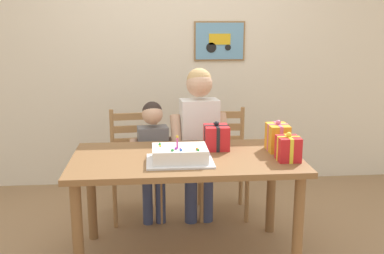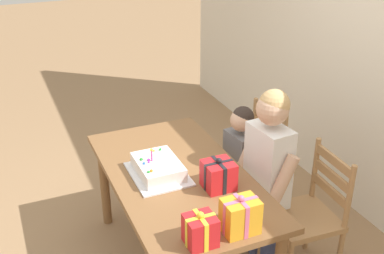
# 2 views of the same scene
# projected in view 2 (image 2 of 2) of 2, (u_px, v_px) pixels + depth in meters

# --- Properties ---
(dining_table) EXTENTS (1.57, 0.84, 0.75)m
(dining_table) POSITION_uv_depth(u_px,v_px,m) (179.00, 188.00, 3.15)
(dining_table) COLOR brown
(dining_table) RESTS_ON ground
(birthday_cake) EXTENTS (0.44, 0.34, 0.19)m
(birthday_cake) POSITION_uv_depth(u_px,v_px,m) (158.00, 168.00, 3.09)
(birthday_cake) COLOR silver
(birthday_cake) RESTS_ON dining_table
(gift_box_red_large) EXTENTS (0.15, 0.20, 0.23)m
(gift_box_red_large) POSITION_uv_depth(u_px,v_px,m) (240.00, 216.00, 2.55)
(gift_box_red_large) COLOR gold
(gift_box_red_large) RESTS_ON dining_table
(gift_box_beside_cake) EXTENTS (0.15, 0.16, 0.20)m
(gift_box_beside_cake) POSITION_uv_depth(u_px,v_px,m) (200.00, 230.00, 2.46)
(gift_box_beside_cake) COLOR red
(gift_box_beside_cake) RESTS_ON dining_table
(gift_box_corner_small) EXTENTS (0.18, 0.19, 0.21)m
(gift_box_corner_small) POSITION_uv_depth(u_px,v_px,m) (219.00, 175.00, 2.94)
(gift_box_corner_small) COLOR red
(gift_box_corner_small) RESTS_ON dining_table
(chair_left) EXTENTS (0.46, 0.46, 0.92)m
(chair_left) POSITION_uv_depth(u_px,v_px,m) (252.00, 162.00, 3.82)
(chair_left) COLOR #A87A4C
(chair_left) RESTS_ON ground
(chair_right) EXTENTS (0.44, 0.44, 0.92)m
(chair_right) POSITION_uv_depth(u_px,v_px,m) (308.00, 215.00, 3.20)
(chair_right) COLOR #A87A4C
(chair_right) RESTS_ON ground
(child_older) EXTENTS (0.49, 0.29, 1.30)m
(child_older) POSITION_uv_depth(u_px,v_px,m) (268.00, 163.00, 3.17)
(child_older) COLOR #38426B
(child_older) RESTS_ON ground
(child_younger) EXTENTS (0.39, 0.23, 1.04)m
(child_younger) POSITION_uv_depth(u_px,v_px,m) (240.00, 158.00, 3.55)
(child_younger) COLOR #38426B
(child_younger) RESTS_ON ground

